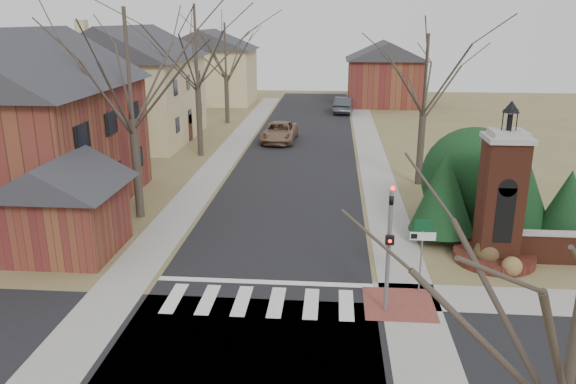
# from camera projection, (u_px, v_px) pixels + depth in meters

# --- Properties ---
(ground) EXTENTS (120.00, 120.00, 0.00)m
(ground) POSITION_uv_depth(u_px,v_px,m) (256.00, 313.00, 18.64)
(ground) COLOR brown
(ground) RESTS_ON ground
(main_street) EXTENTS (8.00, 70.00, 0.01)m
(main_street) POSITION_uv_depth(u_px,v_px,m) (299.00, 157.00, 39.58)
(main_street) COLOR black
(main_street) RESTS_ON ground
(cross_street) EXTENTS (120.00, 8.00, 0.01)m
(cross_street) POSITION_uv_depth(u_px,v_px,m) (242.00, 367.00, 15.79)
(cross_street) COLOR black
(cross_street) RESTS_ON ground
(crosswalk_zone) EXTENTS (8.00, 2.20, 0.02)m
(crosswalk_zone) POSITION_uv_depth(u_px,v_px,m) (259.00, 302.00, 19.40)
(crosswalk_zone) COLOR silver
(crosswalk_zone) RESTS_ON ground
(stop_bar) EXTENTS (8.00, 0.35, 0.02)m
(stop_bar) POSITION_uv_depth(u_px,v_px,m) (265.00, 282.00, 20.83)
(stop_bar) COLOR silver
(stop_bar) RESTS_ON ground
(sidewalk_right_main) EXTENTS (2.00, 60.00, 0.02)m
(sidewalk_right_main) POSITION_uv_depth(u_px,v_px,m) (373.00, 158.00, 39.17)
(sidewalk_right_main) COLOR gray
(sidewalk_right_main) RESTS_ON ground
(sidewalk_left) EXTENTS (2.00, 60.00, 0.02)m
(sidewalk_left) POSITION_uv_depth(u_px,v_px,m) (226.00, 156.00, 39.99)
(sidewalk_left) COLOR gray
(sidewalk_left) RESTS_ON ground
(curb_apron) EXTENTS (2.40, 2.40, 0.02)m
(curb_apron) POSITION_uv_depth(u_px,v_px,m) (399.00, 304.00, 19.21)
(curb_apron) COLOR brown
(curb_apron) RESTS_ON ground
(traffic_signal_pole) EXTENTS (0.28, 0.41, 4.50)m
(traffic_signal_pole) POSITION_uv_depth(u_px,v_px,m) (389.00, 239.00, 18.08)
(traffic_signal_pole) COLOR slate
(traffic_signal_pole) RESTS_ON ground
(sign_post) EXTENTS (0.90, 0.07, 2.75)m
(sign_post) POSITION_uv_depth(u_px,v_px,m) (422.00, 242.00, 19.52)
(sign_post) COLOR slate
(sign_post) RESTS_ON ground
(brick_gate_monument) EXTENTS (3.20, 3.20, 6.47)m
(brick_gate_monument) POSITION_uv_depth(u_px,v_px,m) (499.00, 210.00, 22.05)
(brick_gate_monument) COLOR #5B2A1A
(brick_gate_monument) RESTS_ON ground
(house_brick_left) EXTENTS (9.80, 11.80, 9.42)m
(house_brick_left) POSITION_uv_depth(u_px,v_px,m) (22.00, 118.00, 27.79)
(house_brick_left) COLOR brown
(house_brick_left) RESTS_ON ground
(house_stucco_left) EXTENTS (9.80, 12.80, 9.28)m
(house_stucco_left) POSITION_uv_depth(u_px,v_px,m) (131.00, 82.00, 44.03)
(house_stucco_left) COLOR beige
(house_stucco_left) RESTS_ON ground
(garage_left) EXTENTS (4.80, 4.80, 4.29)m
(garage_left) POSITION_uv_depth(u_px,v_px,m) (64.00, 201.00, 22.92)
(garage_left) COLOR brown
(garage_left) RESTS_ON ground
(house_distant_left) EXTENTS (10.80, 8.80, 8.53)m
(house_distant_left) POSITION_uv_depth(u_px,v_px,m) (208.00, 65.00, 64.00)
(house_distant_left) COLOR beige
(house_distant_left) RESTS_ON ground
(house_distant_right) EXTENTS (8.80, 8.80, 7.30)m
(house_distant_right) POSITION_uv_depth(u_px,v_px,m) (385.00, 72.00, 62.61)
(house_distant_right) COLOR brown
(house_distant_right) RESTS_ON ground
(evergreen_near) EXTENTS (2.80, 2.80, 4.10)m
(evergreen_near) POSITION_uv_depth(u_px,v_px,m) (444.00, 191.00, 24.06)
(evergreen_near) COLOR #473D33
(evergreen_near) RESTS_ON ground
(evergreen_mid) EXTENTS (3.40, 3.40, 4.70)m
(evergreen_mid) POSITION_uv_depth(u_px,v_px,m) (515.00, 178.00, 24.85)
(evergreen_mid) COLOR #473D33
(evergreen_mid) RESTS_ON ground
(evergreen_far) EXTENTS (2.40, 2.40, 3.30)m
(evergreen_far) POSITION_uv_depth(u_px,v_px,m) (568.00, 201.00, 23.95)
(evergreen_far) COLOR #473D33
(evergreen_far) RESTS_ON ground
(evergreen_mass) EXTENTS (4.80, 4.80, 4.80)m
(evergreen_mass) POSITION_uv_depth(u_px,v_px,m) (473.00, 174.00, 26.27)
(evergreen_mass) COLOR black
(evergreen_mass) RESTS_ON ground
(bare_tree_0) EXTENTS (8.05, 8.05, 11.15)m
(bare_tree_0) POSITION_uv_depth(u_px,v_px,m) (128.00, 57.00, 25.47)
(bare_tree_0) COLOR #473D33
(bare_tree_0) RESTS_ON ground
(bare_tree_1) EXTENTS (8.40, 8.40, 11.64)m
(bare_tree_1) POSITION_uv_depth(u_px,v_px,m) (196.00, 39.00, 37.75)
(bare_tree_1) COLOR #473D33
(bare_tree_1) RESTS_ON ground
(bare_tree_2) EXTENTS (7.35, 7.35, 10.19)m
(bare_tree_2) POSITION_uv_depth(u_px,v_px,m) (225.00, 46.00, 50.46)
(bare_tree_2) COLOR #473D33
(bare_tree_2) RESTS_ON ground
(bare_tree_3) EXTENTS (7.00, 7.00, 9.70)m
(bare_tree_3) POSITION_uv_depth(u_px,v_px,m) (426.00, 69.00, 31.30)
(bare_tree_3) COLOR #473D33
(bare_tree_3) RESTS_ON ground
(pickup_truck) EXTENTS (2.75, 5.56, 1.52)m
(pickup_truck) POSITION_uv_depth(u_px,v_px,m) (280.00, 132.00, 44.36)
(pickup_truck) COLOR #866249
(pickup_truck) RESTS_ON ground
(distant_car) EXTENTS (2.23, 5.17, 1.65)m
(distant_car) POSITION_uv_depth(u_px,v_px,m) (344.00, 105.00, 57.91)
(distant_car) COLOR #383C41
(distant_car) RESTS_ON ground
(dry_shrub_left) EXTENTS (1.03, 1.03, 1.03)m
(dry_shrub_left) POSITION_uv_depth(u_px,v_px,m) (487.00, 253.00, 22.19)
(dry_shrub_left) COLOR #4E3C23
(dry_shrub_left) RESTS_ON ground
(dry_shrub_right) EXTENTS (0.76, 0.76, 0.76)m
(dry_shrub_right) POSITION_uv_depth(u_px,v_px,m) (512.00, 266.00, 21.28)
(dry_shrub_right) COLOR olive
(dry_shrub_right) RESTS_ON ground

